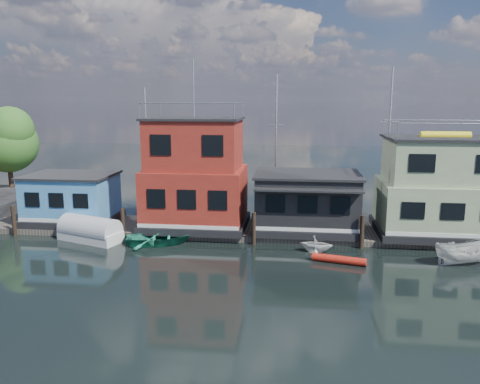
# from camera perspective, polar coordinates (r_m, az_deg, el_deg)

# --- Properties ---
(ground) EXTENTS (160.00, 160.00, 0.00)m
(ground) POSITION_cam_1_polar(r_m,az_deg,el_deg) (22.70, 9.89, -13.67)
(ground) COLOR black
(ground) RESTS_ON ground
(dock) EXTENTS (48.00, 5.00, 0.40)m
(dock) POSITION_cam_1_polar(r_m,az_deg,el_deg) (33.91, 8.89, -4.85)
(dock) COLOR #595147
(dock) RESTS_ON ground
(houseboat_blue) EXTENTS (6.40, 4.90, 3.66)m
(houseboat_blue) POSITION_cam_1_polar(r_m,az_deg,el_deg) (37.32, -19.82, -0.75)
(houseboat_blue) COLOR black
(houseboat_blue) RESTS_ON dock
(houseboat_red) EXTENTS (7.40, 5.90, 11.86)m
(houseboat_red) POSITION_cam_1_polar(r_m,az_deg,el_deg) (33.80, -5.47, 1.96)
(houseboat_red) COLOR black
(houseboat_red) RESTS_ON dock
(houseboat_dark) EXTENTS (7.40, 6.10, 4.06)m
(houseboat_dark) POSITION_cam_1_polar(r_m,az_deg,el_deg) (33.34, 8.14, -1.18)
(houseboat_dark) COLOR black
(houseboat_dark) RESTS_ON dock
(houseboat_green) EXTENTS (8.40, 5.90, 7.03)m
(houseboat_green) POSITION_cam_1_polar(r_m,az_deg,el_deg) (34.56, 23.28, 0.37)
(houseboat_green) COLOR black
(houseboat_green) RESTS_ON dock
(pilings) EXTENTS (42.28, 0.28, 2.20)m
(pilings) POSITION_cam_1_polar(r_m,az_deg,el_deg) (30.96, 8.49, -4.66)
(pilings) COLOR #2D2116
(pilings) RESTS_ON ground
(background_masts) EXTENTS (36.40, 0.16, 12.00)m
(background_masts) POSITION_cam_1_polar(r_m,az_deg,el_deg) (39.27, 15.81, 5.00)
(background_masts) COLOR silver
(background_masts) RESTS_ON ground
(red_kayak) EXTENTS (3.18, 1.21, 0.46)m
(red_kayak) POSITION_cam_1_polar(r_m,az_deg,el_deg) (28.45, 11.96, -8.05)
(red_kayak) COLOR red
(red_kayak) RESTS_ON ground
(tarp_runabout) EXTENTS (4.83, 3.19, 1.83)m
(tarp_runabout) POSITION_cam_1_polar(r_m,az_deg,el_deg) (33.61, -17.81, -4.56)
(tarp_runabout) COLOR silver
(tarp_runabout) RESTS_ON ground
(motorboat) EXTENTS (4.01, 2.20, 1.47)m
(motorboat) POSITION_cam_1_polar(r_m,az_deg,el_deg) (30.45, 25.79, -6.67)
(motorboat) COLOR silver
(motorboat) RESTS_ON ground
(dinghy_teal) EXTENTS (4.99, 4.12, 0.90)m
(dinghy_teal) POSITION_cam_1_polar(r_m,az_deg,el_deg) (31.80, -9.95, -5.50)
(dinghy_teal) COLOR #248468
(dinghy_teal) RESTS_ON ground
(dinghy_white) EXTENTS (2.33, 2.10, 1.09)m
(dinghy_white) POSITION_cam_1_polar(r_m,az_deg,el_deg) (30.07, 9.25, -6.26)
(dinghy_white) COLOR silver
(dinghy_white) RESTS_ON ground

